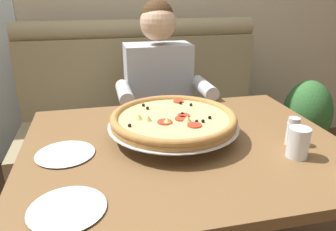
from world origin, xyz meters
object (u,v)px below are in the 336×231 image
at_px(plate_near_right, 65,152).
at_px(potted_plant, 306,120).
at_px(drinking_glass, 298,144).
at_px(pizza, 173,119).
at_px(shaker_parmesan, 292,133).
at_px(plate_near_left, 67,207).
at_px(booth_bench, 147,129).
at_px(diner_main, 162,98).
at_px(dining_table, 184,161).

bearing_deg(plate_near_right, potted_plant, 27.67).
bearing_deg(drinking_glass, pizza, 147.08).
xyz_separation_m(shaker_parmesan, plate_near_right, (-0.86, 0.11, -0.04)).
xyz_separation_m(pizza, shaker_parmesan, (0.44, -0.17, -0.03)).
distance_m(pizza, plate_near_left, 0.56).
bearing_deg(booth_bench, shaker_parmesan, -69.32).
relative_size(diner_main, plate_near_left, 5.85).
height_order(drinking_glass, potted_plant, drinking_glass).
height_order(diner_main, potted_plant, diner_main).
height_order(booth_bench, drinking_glass, booth_bench).
relative_size(dining_table, drinking_glass, 11.21).
xyz_separation_m(dining_table, plate_near_right, (-0.46, 0.00, 0.09)).
xyz_separation_m(diner_main, drinking_glass, (0.32, -0.90, 0.09)).
distance_m(dining_table, drinking_glass, 0.44).
distance_m(pizza, shaker_parmesan, 0.47).
bearing_deg(pizza, booth_bench, 87.97).
bearing_deg(plate_near_left, booth_bench, 71.66).
distance_m(booth_bench, plate_near_left, 1.42).
bearing_deg(drinking_glass, booth_bench, 107.48).
bearing_deg(drinking_glass, potted_plant, 51.85).
bearing_deg(pizza, potted_plant, 33.44).
relative_size(pizza, potted_plant, 0.76).
xyz_separation_m(shaker_parmesan, potted_plant, (0.82, 0.99, -0.42)).
relative_size(pizza, shaker_parmesan, 4.74).
height_order(diner_main, shaker_parmesan, diner_main).
xyz_separation_m(pizza, plate_near_left, (-0.40, -0.39, -0.07)).
xyz_separation_m(booth_bench, drinking_glass, (0.37, -1.17, 0.41)).
bearing_deg(potted_plant, pizza, -146.56).
relative_size(dining_table, shaker_parmesan, 11.27).
relative_size(drinking_glass, potted_plant, 0.16).
bearing_deg(potted_plant, diner_main, -171.00).
bearing_deg(booth_bench, drinking_glass, -72.52).
relative_size(diner_main, drinking_glass, 11.34).
height_order(dining_table, potted_plant, dining_table).
bearing_deg(drinking_glass, diner_main, 109.31).
bearing_deg(drinking_glass, plate_near_left, -170.51).
xyz_separation_m(drinking_glass, potted_plant, (0.85, 1.09, -0.42)).
height_order(pizza, potted_plant, pizza).
distance_m(booth_bench, dining_table, 1.00).
bearing_deg(plate_near_right, diner_main, 53.75).
height_order(diner_main, plate_near_left, diner_main).
xyz_separation_m(pizza, plate_near_right, (-0.43, -0.05, -0.07)).
relative_size(booth_bench, plate_near_right, 7.88).
xyz_separation_m(diner_main, pizza, (-0.08, -0.64, 0.12)).
bearing_deg(plate_near_left, potted_plant, 36.44).
bearing_deg(plate_near_left, diner_main, 64.97).
xyz_separation_m(booth_bench, plate_near_right, (-0.46, -0.96, 0.37)).
height_order(booth_bench, potted_plant, booth_bench).
relative_size(plate_near_right, potted_plant, 0.31).
distance_m(dining_table, potted_plant, 1.53).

